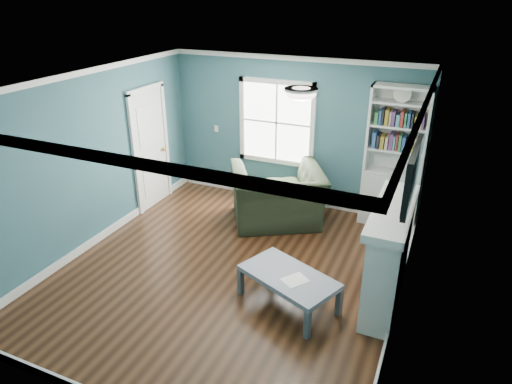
% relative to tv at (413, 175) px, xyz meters
% --- Properties ---
extents(floor, '(5.00, 5.00, 0.00)m').
position_rel_tv_xyz_m(floor, '(-2.20, -0.20, -1.72)').
color(floor, black).
rests_on(floor, ground).
extents(room_walls, '(5.00, 5.00, 5.00)m').
position_rel_tv_xyz_m(room_walls, '(-2.20, -0.20, -0.14)').
color(room_walls, '#2F5665').
rests_on(room_walls, ground).
extents(trim, '(4.50, 5.00, 2.60)m').
position_rel_tv_xyz_m(trim, '(-2.20, -0.20, -0.49)').
color(trim, white).
rests_on(trim, ground).
extents(window, '(1.40, 0.06, 1.50)m').
position_rel_tv_xyz_m(window, '(-2.50, 2.29, -0.27)').
color(window, white).
rests_on(window, room_walls).
extents(bookshelf, '(0.90, 0.35, 2.31)m').
position_rel_tv_xyz_m(bookshelf, '(-0.43, 2.10, -0.80)').
color(bookshelf, silver).
rests_on(bookshelf, ground).
extents(fireplace, '(0.44, 1.58, 1.30)m').
position_rel_tv_xyz_m(fireplace, '(-0.12, 0.00, -1.09)').
color(fireplace, black).
rests_on(fireplace, ground).
extents(tv, '(0.06, 1.10, 0.65)m').
position_rel_tv_xyz_m(tv, '(0.00, 0.00, 0.00)').
color(tv, black).
rests_on(tv, fireplace).
extents(door, '(0.12, 0.98, 2.17)m').
position_rel_tv_xyz_m(door, '(-4.42, 1.20, -0.65)').
color(door, silver).
rests_on(door, ground).
extents(ceiling_fixture, '(0.38, 0.38, 0.15)m').
position_rel_tv_xyz_m(ceiling_fixture, '(-1.30, -0.10, 0.82)').
color(ceiling_fixture, white).
rests_on(ceiling_fixture, room_walls).
extents(light_switch, '(0.08, 0.01, 0.12)m').
position_rel_tv_xyz_m(light_switch, '(-3.70, 2.28, -0.52)').
color(light_switch, white).
rests_on(light_switch, room_walls).
extents(recliner, '(1.72, 1.53, 1.26)m').
position_rel_tv_xyz_m(recliner, '(-2.13, 1.40, -1.09)').
color(recliner, black).
rests_on(recliner, ground).
extents(coffee_table, '(1.34, 1.06, 0.43)m').
position_rel_tv_xyz_m(coffee_table, '(-1.21, -0.57, -1.35)').
color(coffee_table, '#444B52').
rests_on(coffee_table, ground).
extents(paper_sheet, '(0.36, 0.37, 0.00)m').
position_rel_tv_xyz_m(paper_sheet, '(-1.11, -0.64, -1.29)').
color(paper_sheet, white).
rests_on(paper_sheet, coffee_table).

